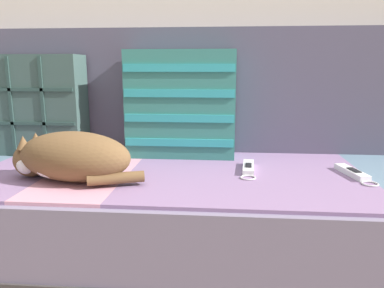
# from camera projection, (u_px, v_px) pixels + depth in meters

# --- Properties ---
(ground_plane) EXTENTS (14.00, 14.00, 0.00)m
(ground_plane) POSITION_uv_depth(u_px,v_px,m) (127.00, 286.00, 1.21)
(ground_plane) COLOR #7A6651
(couch) EXTENTS (2.15, 0.79, 0.36)m
(couch) POSITION_uv_depth(u_px,v_px,m) (136.00, 216.00, 1.33)
(couch) COLOR #3D3838
(couch) RESTS_ON ground_plane
(sofa_backrest) EXTENTS (2.10, 0.14, 0.49)m
(sofa_backrest) POSITION_uv_depth(u_px,v_px,m) (152.00, 90.00, 1.56)
(sofa_backrest) COLOR #514C60
(sofa_backrest) RESTS_ON couch
(throw_pillow_quilted) EXTENTS (0.38, 0.14, 0.38)m
(throw_pillow_quilted) POSITION_uv_depth(u_px,v_px,m) (36.00, 105.00, 1.47)
(throw_pillow_quilted) COLOR #38514C
(throw_pillow_quilted) RESTS_ON couch
(throw_pillow_striped) EXTENTS (0.41, 0.14, 0.40)m
(throw_pillow_striped) POSITION_uv_depth(u_px,v_px,m) (181.00, 104.00, 1.41)
(throw_pillow_striped) COLOR #337A70
(throw_pillow_striped) RESTS_ON couch
(sleeping_cat) EXTENTS (0.42, 0.24, 0.15)m
(sleeping_cat) POSITION_uv_depth(u_px,v_px,m) (69.00, 157.00, 1.12)
(sleeping_cat) COLOR brown
(sleeping_cat) RESTS_ON couch
(game_remote_near) EXTENTS (0.06, 0.20, 0.02)m
(game_remote_near) POSITION_uv_depth(u_px,v_px,m) (248.00, 168.00, 1.24)
(game_remote_near) COLOR white
(game_remote_near) RESTS_ON couch
(game_remote_far) EXTENTS (0.08, 0.21, 0.02)m
(game_remote_far) POSITION_uv_depth(u_px,v_px,m) (353.00, 173.00, 1.18)
(game_remote_far) COLOR white
(game_remote_far) RESTS_ON couch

